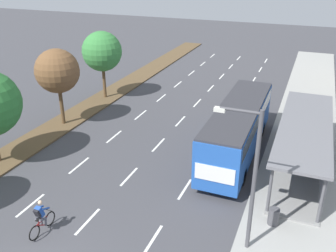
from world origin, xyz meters
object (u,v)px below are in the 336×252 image
median_tree_third (57,71)px  median_tree_fourth (102,52)px  streetlight (251,173)px  cyclist (41,218)px  bus (238,125)px  bus_shelter (308,143)px  trash_bin (274,216)px

median_tree_third → median_tree_fourth: bearing=90.8°
median_tree_third → streetlight: streetlight is taller
cyclist → bus: bearing=58.4°
bus_shelter → trash_bin: 6.27m
bus → cyclist: bus is taller
cyclist → median_tree_fourth: size_ratio=0.30×
median_tree_fourth → bus: bearing=-24.2°
bus → trash_bin: (3.20, -6.55, -1.49)m
median_tree_third → trash_bin: 18.16m
median_tree_third → trash_bin: median_tree_third is taller
median_tree_third → trash_bin: (16.65, -6.24, -3.69)m
cyclist → median_tree_third: 13.07m
median_tree_third → bus_shelter: bearing=-0.6°
bus → streetlight: streetlight is taller
bus_shelter → median_tree_third: bearing=179.4°
median_tree_fourth → trash_bin: size_ratio=7.05×
bus_shelter → cyclist: (-11.05, -10.49, -1.08)m
bus → median_tree_fourth: median_tree_fourth is taller
bus_shelter → streetlight: bearing=-104.7°
cyclist → median_tree_fourth: 18.71m
median_tree_fourth → streetlight: (15.70, -14.63, -0.45)m
bus_shelter → streetlight: streetlight is taller
streetlight → trash_bin: (1.03, 2.00, -3.31)m
cyclist → median_tree_fourth: (-6.77, 17.08, 3.55)m
median_tree_third → streetlight: (15.62, -8.24, -0.37)m
bus_shelter → cyclist: bearing=-136.5°
bus_shelter → bus: bus is taller
cyclist → streetlight: bearing=15.3°
cyclist → trash_bin: bearing=24.0°
bus → median_tree_fourth: bearing=155.8°
median_tree_third → streetlight: bearing=-27.8°
trash_bin → bus_shelter: bearing=79.9°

